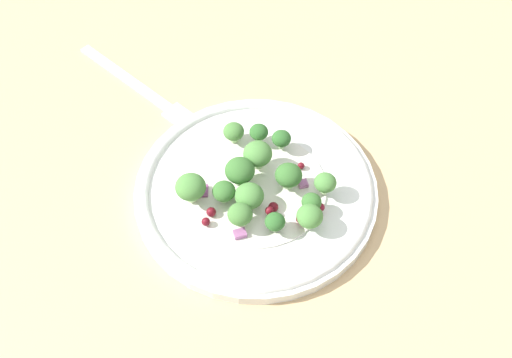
{
  "coord_description": "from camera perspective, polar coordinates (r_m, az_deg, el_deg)",
  "views": [
    {
      "loc": [
        15.74,
        -30.88,
        53.2
      ],
      "look_at": [
        -2.82,
        1.56,
        2.7
      ],
      "focal_mm": 44.91,
      "sensor_mm": 36.0,
      "label": 1
    }
  ],
  "objects": [
    {
      "name": "cranberry_1",
      "position": [
        0.62,
        -4.01,
        -2.95
      ],
      "size": [
        0.95,
        0.95,
        0.95
      ],
      "primitive_type": "sphere",
      "color": "maroon",
      "rests_on": "plate"
    },
    {
      "name": "cranberry_2",
      "position": [
        0.61,
        1.44,
        -2.96
      ],
      "size": [
        0.85,
        0.85,
        0.85
      ],
      "primitive_type": "sphere",
      "color": "maroon",
      "rests_on": "plate"
    },
    {
      "name": "fork",
      "position": [
        0.75,
        -10.1,
        7.92
      ],
      "size": [
        18.56,
        5.68,
        0.5
      ],
      "color": "silver",
      "rests_on": "ground_plane"
    },
    {
      "name": "broccoli_floret_13",
      "position": [
        0.62,
        2.99,
        0.27
      ],
      "size": [
        2.69,
        2.69,
        2.72
      ],
      "color": "#8EB77A",
      "rests_on": "plate"
    },
    {
      "name": "cranberry_5",
      "position": [
        0.62,
        5.76,
        -2.53
      ],
      "size": [
        0.84,
        0.84,
        0.84
      ],
      "primitive_type": "sphere",
      "color": "maroon",
      "rests_on": "plate"
    },
    {
      "name": "broccoli_floret_3",
      "position": [
        0.6,
        -1.43,
        -3.19
      ],
      "size": [
        2.39,
        2.39,
        2.42
      ],
      "color": "#9EC684",
      "rests_on": "plate"
    },
    {
      "name": "broccoli_floret_1",
      "position": [
        0.66,
        0.25,
        4.18
      ],
      "size": [
        1.97,
        1.97,
        1.99
      ],
      "color": "#ADD18E",
      "rests_on": "plate"
    },
    {
      "name": "broccoli_floret_5",
      "position": [
        0.61,
        4.96,
        -2.07
      ],
      "size": [
        1.94,
        1.94,
        1.96
      ],
      "color": "#ADD18E",
      "rests_on": "plate"
    },
    {
      "name": "onion_bit_4",
      "position": [
        0.64,
        4.2,
        -0.44
      ],
      "size": [
        1.26,
        1.26,
        0.58
      ],
      "primitive_type": "cube",
      "rotation": [
        0.0,
        0.0,
        2.35
      ],
      "color": "#A35B93",
      "rests_on": "plate"
    },
    {
      "name": "broccoli_floret_0",
      "position": [
        0.61,
        -0.6,
        -1.55
      ],
      "size": [
        2.82,
        2.82,
        2.86
      ],
      "color": "#9EC684",
      "rests_on": "plate"
    },
    {
      "name": "cranberry_4",
      "position": [
        0.62,
        1.91,
        -2.45
      ],
      "size": [
        1.0,
        1.0,
        1.0
      ],
      "primitive_type": "sphere",
      "color": "maroon",
      "rests_on": "plate"
    },
    {
      "name": "broccoli_floret_7",
      "position": [
        0.62,
        -1.44,
        0.72
      ],
      "size": [
        2.96,
        2.96,
        3.0
      ],
      "color": "#9EC684",
      "rests_on": "plate"
    },
    {
      "name": "dressing_pool",
      "position": [
        0.64,
        -0.0,
        -0.75
      ],
      "size": [
        14.16,
        14.16,
        0.2
      ],
      "primitive_type": "cylinder",
      "color": "white",
      "rests_on": "plate"
    },
    {
      "name": "broccoli_floret_11",
      "position": [
        0.66,
        2.28,
        3.6
      ],
      "size": [
        2.0,
        2.0,
        2.03
      ],
      "color": "#8EB77A",
      "rests_on": "plate"
    },
    {
      "name": "cranberry_0",
      "position": [
        0.61,
        4.21,
        -3.23
      ],
      "size": [
        0.97,
        0.97,
        0.97
      ],
      "primitive_type": "sphere",
      "color": "maroon",
      "rests_on": "plate"
    },
    {
      "name": "onion_bit_3",
      "position": [
        0.65,
        -5.83,
        -0.02
      ],
      "size": [
        1.29,
        1.28,
        0.49
      ],
      "primitive_type": "cube",
      "rotation": [
        0.0,
        0.0,
        2.45
      ],
      "color": "#843D75",
      "rests_on": "plate"
    },
    {
      "name": "broccoli_floret_12",
      "position": [
        0.66,
        -2.0,
        4.22
      ],
      "size": [
        2.2,
        2.2,
        2.22
      ],
      "color": "#ADD18E",
      "rests_on": "plate"
    },
    {
      "name": "cranberry_3",
      "position": [
        0.65,
        4.02,
        1.19
      ],
      "size": [
        0.71,
        0.71,
        0.71
      ],
      "primitive_type": "sphere",
      "color": "maroon",
      "rests_on": "plate"
    },
    {
      "name": "broccoli_floret_2",
      "position": [
        0.62,
        6.19,
        -0.35
      ],
      "size": [
        2.21,
        2.21,
        2.23
      ],
      "color": "#ADD18E",
      "rests_on": "plate"
    },
    {
      "name": "onion_bit_2",
      "position": [
        0.61,
        1.78,
        -3.82
      ],
      "size": [
        1.25,
        1.22,
        0.41
      ],
      "primitive_type": "cube",
      "rotation": [
        0.0,
        0.0,
        2.6
      ],
      "color": "#A35B93",
      "rests_on": "plate"
    },
    {
      "name": "plate",
      "position": [
        0.64,
        -0.0,
        -0.97
      ],
      "size": [
        24.41,
        24.41,
        1.7
      ],
      "color": "white",
      "rests_on": "ground_plane"
    },
    {
      "name": "broccoli_floret_8",
      "position": [
        0.63,
        0.15,
        2.22
      ],
      "size": [
        2.91,
        2.91,
        2.95
      ],
      "color": "#ADD18E",
      "rests_on": "plate"
    },
    {
      "name": "broccoli_floret_10",
      "position": [
        0.62,
        -5.84,
        -0.75
      ],
      "size": [
        2.98,
        2.98,
        3.02
      ],
      "color": "#ADD18E",
      "rests_on": "plate"
    },
    {
      "name": "broccoli_floret_4",
      "position": [
        0.6,
        1.7,
        -3.85
      ],
      "size": [
        1.95,
        1.95,
        1.97
      ],
      "color": "#8EB77A",
      "rests_on": "plate"
    },
    {
      "name": "broccoli_floret_9",
      "position": [
        0.6,
        4.68,
        -3.56
      ],
      "size": [
        2.52,
        2.52,
        2.55
      ],
      "color": "#ADD18E",
      "rests_on": "plate"
    },
    {
      "name": "ground_plane",
      "position": [
        0.64,
        1.5,
        -3.94
      ],
      "size": [
        180.0,
        180.0,
        2.0
      ],
      "primitive_type": "cube",
      "color": "tan"
    },
    {
      "name": "onion_bit_1",
      "position": [
        0.61,
        -1.45,
        -4.91
      ],
      "size": [
        1.45,
        1.47,
        0.57
      ],
      "primitive_type": "cube",
      "rotation": [
        0.0,
        0.0,
        2.4
      ],
      "color": "#A35B93",
      "rests_on": "plate"
    },
    {
      "name": "cranberry_6",
      "position": [
        0.61,
        -4.5,
        -3.81
      ],
      "size": [
        0.83,
        0.83,
        0.83
      ],
      "primitive_type": "sphere",
      "color": "maroon",
      "rests_on": "plate"
    },
    {
      "name": "onion_bit_0",
      "position": [
        0.64,
        -4.89,
        -1.07
      ],
      "size": [
        1.85,
        1.86,
        0.44
      ],
      "primitive_type": "cube",
      "rotation": [
        0.0,
        0.0,
        0.51
      ],
      "color": "#843D75",
      "rests_on": "plate"
    },
    {
      "name": "broccoli_floret_6",
      "position": [
        0.62,
        -2.88,
        -1.13
      ],
      "size": [
        2.27,
        2.27,
        2.3
      ],
      "color": "#ADD18E",
      "rests_on": "plate"
    }
  ]
}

